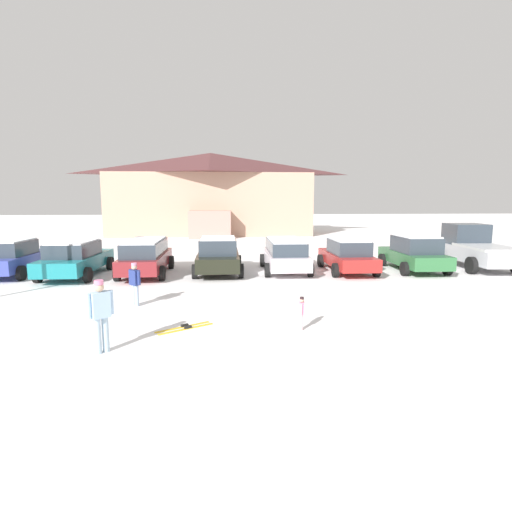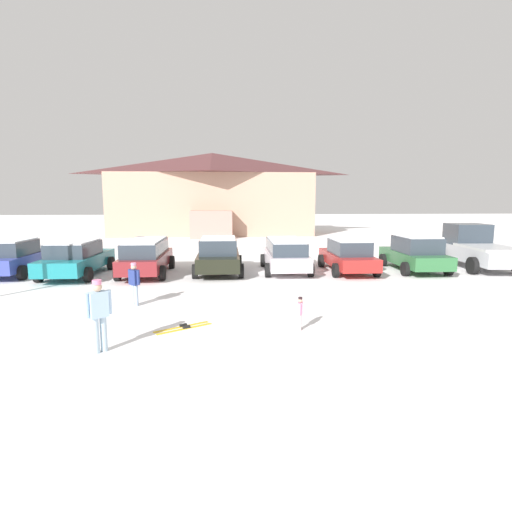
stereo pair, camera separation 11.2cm
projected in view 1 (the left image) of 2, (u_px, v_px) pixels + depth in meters
The scene contains 14 objects.
ground at pixel (227, 379), 7.70m from camera, with size 160.00×160.00×0.00m, color white.
ski_lodge at pixel (211, 193), 38.77m from camera, with size 19.28×9.72×7.78m.
parked_blue_hatchback at pixel (12, 257), 17.98m from camera, with size 2.13×4.22×1.63m.
parked_teal_hatchback at pixel (75, 258), 17.76m from camera, with size 2.36×4.83×1.60m.
parked_maroon_van at pixel (146, 256), 18.12m from camera, with size 2.09×4.71×1.61m.
parked_black_sedan at pixel (218, 255), 18.47m from camera, with size 2.23×4.30×1.69m.
parked_white_suv at pixel (285, 254), 18.92m from camera, with size 2.20×4.60×1.55m.
parked_red_sedan at pixel (347, 255), 18.81m from camera, with size 2.07×4.40×1.58m.
parked_green_coupe at pixel (414, 253), 19.11m from camera, with size 2.25×4.30×1.72m.
pickup_truck at pixel (474, 248), 20.04m from camera, with size 2.61×5.31×2.15m.
skier_adult_in_blue_parka at pixel (100, 312), 8.87m from camera, with size 0.50×0.44×1.67m.
skier_teen_in_navy_coat at pixel (135, 282), 12.82m from camera, with size 0.41×0.38×1.41m.
skier_child_in_pink_snowsuit at pixel (302, 311), 10.49m from camera, with size 0.18×0.32×0.89m.
pair_of_skis at pixel (185, 327), 10.69m from camera, with size 1.50×1.07×0.08m.
Camera 1 is at (-0.03, -7.31, 3.45)m, focal length 28.00 mm.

